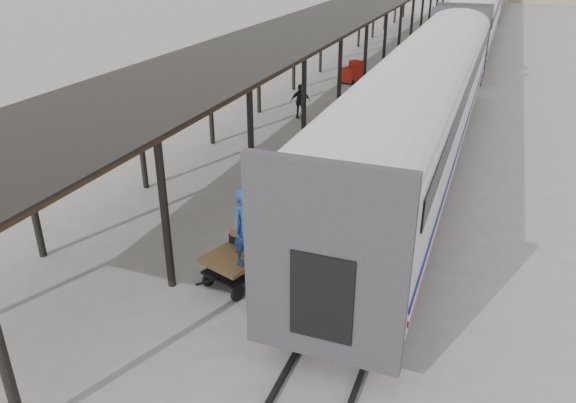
# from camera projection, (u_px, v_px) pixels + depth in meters

# --- Properties ---
(ground) EXTENTS (160.00, 160.00, 0.00)m
(ground) POSITION_uv_depth(u_px,v_px,m) (253.00, 257.00, 15.44)
(ground) COLOR slate
(ground) RESTS_ON ground
(train) EXTENTS (3.45, 76.01, 4.01)m
(train) POSITION_uv_depth(u_px,v_px,m) (475.00, 15.00, 41.85)
(train) COLOR silver
(train) RESTS_ON ground
(canopy) EXTENTS (4.90, 64.30, 4.15)m
(canopy) POSITION_uv_depth(u_px,v_px,m) (358.00, 7.00, 35.12)
(canopy) COLOR #422B19
(canopy) RESTS_ON ground
(rails) EXTENTS (1.54, 150.00, 0.12)m
(rails) POSITION_uv_depth(u_px,v_px,m) (471.00, 51.00, 43.14)
(rails) COLOR black
(rails) RESTS_ON ground
(baggage_cart) EXTENTS (1.95, 2.67, 0.86)m
(baggage_cart) POSITION_uv_depth(u_px,v_px,m) (249.00, 255.00, 14.26)
(baggage_cart) COLOR brown
(baggage_cart) RESTS_ON ground
(suitcase_stack) EXTENTS (1.43, 1.23, 0.58)m
(suitcase_stack) POSITION_uv_depth(u_px,v_px,m) (254.00, 234.00, 14.40)
(suitcase_stack) COLOR #363638
(suitcase_stack) RESTS_ON baggage_cart
(luggage_tug) EXTENTS (1.30, 1.62, 1.24)m
(luggage_tug) POSITION_uv_depth(u_px,v_px,m) (353.00, 73.00, 33.80)
(luggage_tug) COLOR maroon
(luggage_tug) RESTS_ON ground
(porter) EXTENTS (0.73, 0.83, 1.91)m
(porter) POSITION_uv_depth(u_px,v_px,m) (246.00, 227.00, 13.14)
(porter) COLOR navy
(porter) RESTS_ON baggage_cart
(pedestrian) EXTENTS (1.05, 0.75, 1.65)m
(pedestrian) POSITION_uv_depth(u_px,v_px,m) (300.00, 101.00, 26.94)
(pedestrian) COLOR black
(pedestrian) RESTS_ON ground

